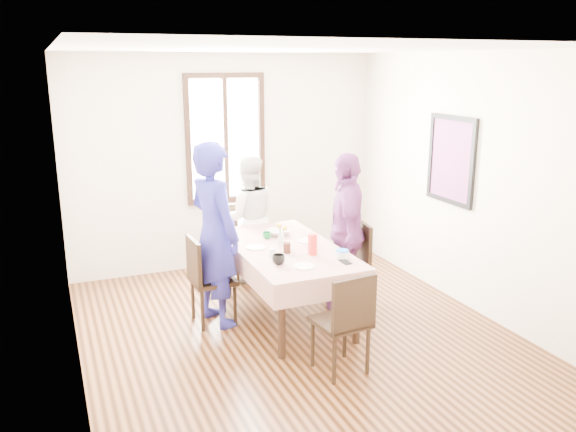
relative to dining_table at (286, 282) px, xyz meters
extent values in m
plane|color=black|center=(-0.07, -0.40, -0.38)|extent=(4.50, 4.50, 0.00)
plane|color=#F1E4C8|center=(-0.07, 1.85, 0.98)|extent=(4.00, 0.00, 4.00)
plane|color=#F1E4C8|center=(1.93, -0.40, 0.98)|extent=(0.00, 4.50, 4.50)
cube|color=black|center=(-0.07, 1.83, 1.27)|extent=(1.02, 0.06, 1.62)
cube|color=white|center=(-0.07, 1.84, 1.27)|extent=(0.90, 0.02, 1.50)
cube|color=red|center=(1.91, -0.10, 1.18)|extent=(0.04, 0.76, 0.96)
cube|color=black|center=(0.00, 0.00, 0.00)|extent=(0.88, 1.75, 0.75)
cube|color=#5C0B02|center=(0.00, 0.00, 0.38)|extent=(1.00, 1.87, 0.01)
cube|color=black|center=(-0.73, 0.16, 0.08)|extent=(0.44, 0.44, 0.91)
cube|color=black|center=(0.73, 0.05, 0.08)|extent=(0.48, 0.48, 0.91)
cube|color=black|center=(0.00, 1.20, 0.08)|extent=(0.46, 0.46, 0.91)
cube|color=black|center=(0.00, -1.20, 0.08)|extent=(0.47, 0.47, 0.91)
imported|color=navy|center=(-0.71, 0.16, 0.56)|extent=(0.63, 0.78, 1.86)
imported|color=white|center=(0.00, 1.18, 0.40)|extent=(0.83, 0.69, 1.54)
imported|color=#773675|center=(0.71, 0.05, 0.47)|extent=(0.78, 1.07, 1.68)
imported|color=black|center=(-0.27, -0.46, 0.43)|extent=(0.14, 0.14, 0.09)
imported|color=red|center=(0.25, -0.08, 0.43)|extent=(0.11, 0.11, 0.09)
imported|color=#0C7226|center=(-0.08, 0.35, 0.42)|extent=(0.12, 0.12, 0.07)
imported|color=white|center=(0.08, 0.43, 0.42)|extent=(0.25, 0.25, 0.06)
cube|color=red|center=(0.14, -0.33, 0.49)|extent=(0.07, 0.07, 0.21)
cylinder|color=white|center=(0.36, -0.53, 0.42)|extent=(0.14, 0.14, 0.07)
cylinder|color=black|center=(-0.07, -0.18, 0.44)|extent=(0.07, 0.07, 0.10)
cylinder|color=silver|center=(-0.25, -0.26, 0.43)|extent=(0.06, 0.06, 0.09)
cube|color=black|center=(0.33, -0.65, 0.39)|extent=(0.07, 0.15, 0.01)
cylinder|color=silver|center=(-0.03, 0.04, 0.45)|extent=(0.06, 0.06, 0.12)
cylinder|color=white|center=(-0.30, 0.09, 0.39)|extent=(0.20, 0.20, 0.01)
cylinder|color=white|center=(0.28, 0.10, 0.39)|extent=(0.20, 0.20, 0.01)
cylinder|color=white|center=(-0.08, -0.62, 0.39)|extent=(0.20, 0.20, 0.01)
cylinder|color=blue|center=(0.36, -0.53, 0.46)|extent=(0.12, 0.12, 0.01)
camera|label=1|loc=(-2.18, -5.25, 2.21)|focal=36.54mm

